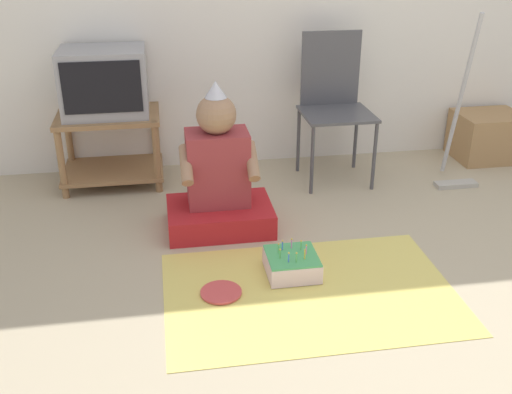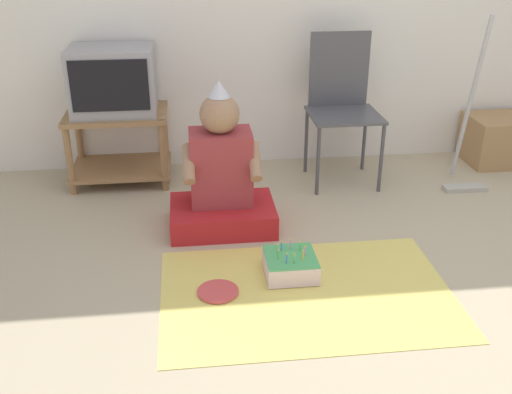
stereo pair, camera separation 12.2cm
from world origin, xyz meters
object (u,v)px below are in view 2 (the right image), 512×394
tv (113,80)px  dust_mop (468,142)px  person_seated (221,180)px  birthday_cake (290,265)px  paper_plate (218,291)px  folding_chair (342,98)px  cardboard_box_stack (500,140)px

tv → dust_mop: bearing=-10.2°
person_seated → birthday_cake: bearing=-62.5°
person_seated → paper_plate: size_ratio=4.29×
dust_mop → person_seated: (-1.61, -0.36, -0.03)m
folding_chair → cardboard_box_stack: 1.29m
folding_chair → birthday_cake: folding_chair is taller
folding_chair → person_seated: bearing=-142.7°
tv → cardboard_box_stack: 2.75m
folding_chair → birthday_cake: (-0.54, -1.22, -0.49)m
tv → dust_mop: dust_mop is taller
cardboard_box_stack → dust_mop: dust_mop is taller
person_seated → birthday_cake: 0.69m
cardboard_box_stack → paper_plate: bearing=-145.6°
birthday_cake → cardboard_box_stack: bearing=37.2°
tv → person_seated: (0.63, -0.76, -0.40)m
person_seated → paper_plate: (-0.07, -0.70, -0.27)m
cardboard_box_stack → dust_mop: (-0.45, -0.40, 0.15)m
tv → folding_chair: 1.48m
dust_mop → paper_plate: 2.01m
birthday_cake → paper_plate: (-0.37, -0.12, -0.05)m
person_seated → dust_mop: bearing=12.5°
folding_chair → paper_plate: size_ratio=4.88×
tv → folding_chair: (1.47, -0.12, -0.13)m
tv → birthday_cake: 1.75m
person_seated → tv: bearing=129.8°
cardboard_box_stack → dust_mop: bearing=-138.1°
dust_mop → cardboard_box_stack: bearing=41.9°
birthday_cake → paper_plate: bearing=-161.8°
tv → cardboard_box_stack: size_ratio=1.15×
cardboard_box_stack → birthday_cake: size_ratio=1.81×
cardboard_box_stack → folding_chair: bearing=-174.3°
tv → paper_plate: size_ratio=2.68×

